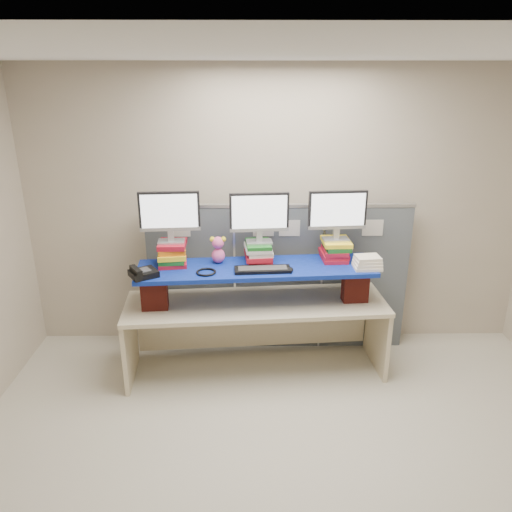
{
  "coord_description": "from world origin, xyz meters",
  "views": [
    {
      "loc": [
        -0.28,
        -2.81,
        2.73
      ],
      "look_at": [
        -0.23,
        1.32,
        1.18
      ],
      "focal_mm": 35.0,
      "sensor_mm": 36.0,
      "label": 1
    }
  ],
  "objects_px": {
    "monitor_left": "(170,214)",
    "keyboard": "(263,269)",
    "monitor_right": "(337,213)",
    "monitor_center": "(259,215)",
    "blue_board": "(256,268)",
    "desk_phone": "(143,273)",
    "desk": "(256,316)"
  },
  "relations": [
    {
      "from": "desk",
      "to": "monitor_right",
      "type": "distance_m",
      "value": 1.21
    },
    {
      "from": "monitor_center",
      "to": "desk_phone",
      "type": "bearing_deg",
      "value": -165.4
    },
    {
      "from": "keyboard",
      "to": "desk_phone",
      "type": "relative_size",
      "value": 1.76
    },
    {
      "from": "blue_board",
      "to": "monitor_left",
      "type": "relative_size",
      "value": 3.99
    },
    {
      "from": "desk_phone",
      "to": "monitor_left",
      "type": "bearing_deg",
      "value": 20.79
    },
    {
      "from": "monitor_right",
      "to": "keyboard",
      "type": "bearing_deg",
      "value": -161.7
    },
    {
      "from": "monitor_left",
      "to": "monitor_center",
      "type": "height_order",
      "value": "monitor_left"
    },
    {
      "from": "monitor_left",
      "to": "keyboard",
      "type": "xyz_separation_m",
      "value": [
        0.81,
        -0.17,
        -0.46
      ]
    },
    {
      "from": "blue_board",
      "to": "desk_phone",
      "type": "distance_m",
      "value": 0.99
    },
    {
      "from": "desk",
      "to": "monitor_right",
      "type": "relative_size",
      "value": 4.6
    },
    {
      "from": "desk",
      "to": "desk_phone",
      "type": "relative_size",
      "value": 8.55
    },
    {
      "from": "blue_board",
      "to": "keyboard",
      "type": "distance_m",
      "value": 0.13
    },
    {
      "from": "desk",
      "to": "desk_phone",
      "type": "bearing_deg",
      "value": -171.48
    },
    {
      "from": "keyboard",
      "to": "monitor_left",
      "type": "bearing_deg",
      "value": 164.47
    },
    {
      "from": "monitor_center",
      "to": "monitor_right",
      "type": "bearing_deg",
      "value": 0.0
    },
    {
      "from": "monitor_left",
      "to": "monitor_right",
      "type": "xyz_separation_m",
      "value": [
        1.48,
        0.11,
        -0.02
      ]
    },
    {
      "from": "monitor_center",
      "to": "monitor_right",
      "type": "xyz_separation_m",
      "value": [
        0.7,
        0.05,
        0.0
      ]
    },
    {
      "from": "desk",
      "to": "monitor_center",
      "type": "distance_m",
      "value": 0.95
    },
    {
      "from": "desk",
      "to": "monitor_left",
      "type": "height_order",
      "value": "monitor_left"
    },
    {
      "from": "blue_board",
      "to": "monitor_right",
      "type": "height_order",
      "value": "monitor_right"
    },
    {
      "from": "blue_board",
      "to": "monitor_center",
      "type": "xyz_separation_m",
      "value": [
        0.03,
        0.12,
        0.46
      ]
    },
    {
      "from": "monitor_left",
      "to": "monitor_right",
      "type": "bearing_deg",
      "value": 0.0
    },
    {
      "from": "monitor_left",
      "to": "monitor_right",
      "type": "height_order",
      "value": "monitor_left"
    },
    {
      "from": "monitor_center",
      "to": "monitor_right",
      "type": "relative_size",
      "value": 1.0
    },
    {
      "from": "monitor_right",
      "to": "keyboard",
      "type": "height_order",
      "value": "monitor_right"
    },
    {
      "from": "monitor_right",
      "to": "keyboard",
      "type": "xyz_separation_m",
      "value": [
        -0.68,
        -0.28,
        -0.43
      ]
    },
    {
      "from": "monitor_left",
      "to": "desk_phone",
      "type": "height_order",
      "value": "monitor_left"
    },
    {
      "from": "blue_board",
      "to": "desk",
      "type": "bearing_deg",
      "value": -94.25
    },
    {
      "from": "monitor_right",
      "to": "desk_phone",
      "type": "xyz_separation_m",
      "value": [
        -1.7,
        -0.39,
        -0.41
      ]
    },
    {
      "from": "monitor_left",
      "to": "keyboard",
      "type": "bearing_deg",
      "value": -16.19
    },
    {
      "from": "blue_board",
      "to": "monitor_center",
      "type": "relative_size",
      "value": 3.99
    },
    {
      "from": "monitor_left",
      "to": "desk_phone",
      "type": "relative_size",
      "value": 1.86
    }
  ]
}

